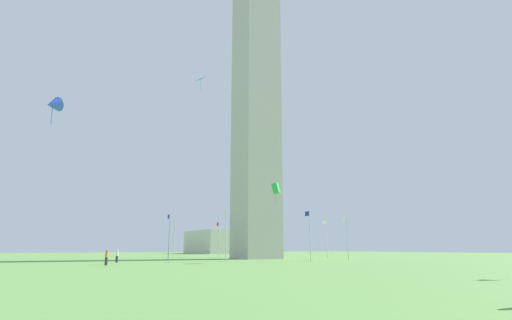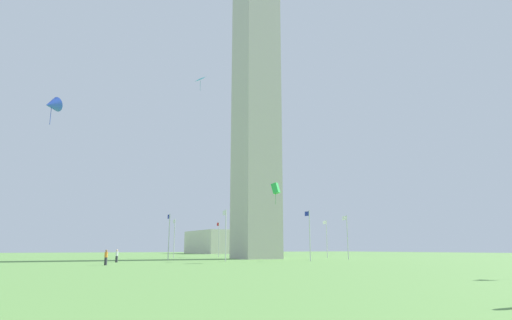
{
  "view_description": "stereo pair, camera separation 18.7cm",
  "coord_description": "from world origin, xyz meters",
  "px_view_note": "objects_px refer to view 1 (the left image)",
  "views": [
    {
      "loc": [
        -63.17,
        35.78,
        1.74
      ],
      "look_at": [
        0.0,
        0.0,
        17.06
      ],
      "focal_mm": 29.42,
      "sensor_mm": 36.0,
      "label": 1
    },
    {
      "loc": [
        -63.26,
        35.62,
        1.74
      ],
      "look_at": [
        0.0,
        0.0,
        17.06
      ],
      "focal_mm": 29.42,
      "sensor_mm": 36.0,
      "label": 2
    }
  ],
  "objects_px": {
    "flagpole_n": "(219,237)",
    "kite_cyan_diamond": "(201,79)",
    "flagpole_e": "(169,234)",
    "kite_blue_delta": "(53,105)",
    "flagpole_w": "(326,237)",
    "flagpole_nw": "(276,238)",
    "obelisk_monument": "(256,88)",
    "flagpole_ne": "(174,236)",
    "flagpole_sw": "(347,235)",
    "kite_green_box": "(276,188)",
    "flagpole_s": "(310,233)",
    "distant_building": "(213,242)",
    "person_white_shirt": "(117,256)",
    "flagpole_se": "(226,232)",
    "person_orange_shirt": "(107,257)"
  },
  "relations": [
    {
      "from": "kite_cyan_diamond",
      "to": "flagpole_s",
      "type": "bearing_deg",
      "value": -146.54
    },
    {
      "from": "obelisk_monument",
      "to": "kite_cyan_diamond",
      "type": "bearing_deg",
      "value": 85.67
    },
    {
      "from": "flagpole_e",
      "to": "flagpole_s",
      "type": "bearing_deg",
      "value": -135.0
    },
    {
      "from": "flagpole_e",
      "to": "kite_blue_delta",
      "type": "height_order",
      "value": "kite_blue_delta"
    },
    {
      "from": "flagpole_w",
      "to": "flagpole_nw",
      "type": "relative_size",
      "value": 1.0
    },
    {
      "from": "flagpole_se",
      "to": "person_white_shirt",
      "type": "relative_size",
      "value": 4.35
    },
    {
      "from": "kite_cyan_diamond",
      "to": "flagpole_e",
      "type": "bearing_deg",
      "value": 98.88
    },
    {
      "from": "person_white_shirt",
      "to": "flagpole_w",
      "type": "bearing_deg",
      "value": -34.13
    },
    {
      "from": "flagpole_sw",
      "to": "person_orange_shirt",
      "type": "bearing_deg",
      "value": 98.22
    },
    {
      "from": "flagpole_sw",
      "to": "kite_green_box",
      "type": "relative_size",
      "value": 2.47
    },
    {
      "from": "kite_cyan_diamond",
      "to": "distant_building",
      "type": "xyz_separation_m",
      "value": [
        68.3,
        -33.11,
        -26.63
      ]
    },
    {
      "from": "flagpole_nw",
      "to": "flagpole_ne",
      "type": "bearing_deg",
      "value": 90.0
    },
    {
      "from": "flagpole_se",
      "to": "flagpole_nw",
      "type": "height_order",
      "value": "same"
    },
    {
      "from": "flagpole_n",
      "to": "distant_building",
      "type": "distance_m",
      "value": 58.26
    },
    {
      "from": "flagpole_sw",
      "to": "flagpole_w",
      "type": "relative_size",
      "value": 1.0
    },
    {
      "from": "flagpole_s",
      "to": "person_orange_shirt",
      "type": "distance_m",
      "value": 27.42
    },
    {
      "from": "kite_green_box",
      "to": "flagpole_nw",
      "type": "bearing_deg",
      "value": -32.02
    },
    {
      "from": "flagpole_s",
      "to": "flagpole_w",
      "type": "relative_size",
      "value": 1.0
    },
    {
      "from": "flagpole_ne",
      "to": "flagpole_nw",
      "type": "relative_size",
      "value": 1.0
    },
    {
      "from": "flagpole_s",
      "to": "person_white_shirt",
      "type": "xyz_separation_m",
      "value": [
        7.59,
        24.41,
        -3.08
      ]
    },
    {
      "from": "flagpole_s",
      "to": "kite_green_box",
      "type": "xyz_separation_m",
      "value": [
        -1.82,
        6.65,
        5.54
      ]
    },
    {
      "from": "flagpole_sw",
      "to": "kite_green_box",
      "type": "height_order",
      "value": "kite_green_box"
    },
    {
      "from": "flagpole_ne",
      "to": "flagpole_n",
      "type": "bearing_deg",
      "value": -67.5
    },
    {
      "from": "flagpole_e",
      "to": "kite_blue_delta",
      "type": "relative_size",
      "value": 3.0
    },
    {
      "from": "flagpole_nw",
      "to": "distant_building",
      "type": "distance_m",
      "value": 59.38
    },
    {
      "from": "flagpole_n",
      "to": "flagpole_nw",
      "type": "xyz_separation_m",
      "value": [
        -4.48,
        -10.82,
        0.0
      ]
    },
    {
      "from": "flagpole_s",
      "to": "kite_blue_delta",
      "type": "height_order",
      "value": "kite_blue_delta"
    },
    {
      "from": "flagpole_s",
      "to": "person_orange_shirt",
      "type": "relative_size",
      "value": 4.34
    },
    {
      "from": "person_orange_shirt",
      "to": "obelisk_monument",
      "type": "bearing_deg",
      "value": 24.13
    },
    {
      "from": "flagpole_n",
      "to": "distant_building",
      "type": "height_order",
      "value": "distant_building"
    },
    {
      "from": "flagpole_ne",
      "to": "distant_building",
      "type": "xyz_separation_m",
      "value": [
        58.22,
        -33.34,
        -0.11
      ]
    },
    {
      "from": "obelisk_monument",
      "to": "person_white_shirt",
      "type": "xyz_separation_m",
      "value": [
        -7.64,
        24.41,
        -29.78
      ]
    },
    {
      "from": "obelisk_monument",
      "to": "flagpole_s",
      "type": "bearing_deg",
      "value": 180.0
    },
    {
      "from": "distant_building",
      "to": "flagpole_sw",
      "type": "bearing_deg",
      "value": 171.66
    },
    {
      "from": "kite_cyan_diamond",
      "to": "kite_green_box",
      "type": "bearing_deg",
      "value": -167.55
    },
    {
      "from": "flagpole_n",
      "to": "person_orange_shirt",
      "type": "height_order",
      "value": "flagpole_n"
    },
    {
      "from": "flagpole_nw",
      "to": "kite_cyan_diamond",
      "type": "distance_m",
      "value": 35.55
    },
    {
      "from": "flagpole_ne",
      "to": "flagpole_w",
      "type": "height_order",
      "value": "same"
    },
    {
      "from": "flagpole_sw",
      "to": "kite_green_box",
      "type": "bearing_deg",
      "value": 109.82
    },
    {
      "from": "flagpole_e",
      "to": "kite_cyan_diamond",
      "type": "bearing_deg",
      "value": -81.12
    },
    {
      "from": "flagpole_n",
      "to": "flagpole_s",
      "type": "distance_m",
      "value": 30.6
    },
    {
      "from": "flagpole_sw",
      "to": "kite_green_box",
      "type": "distance_m",
      "value": 19.38
    },
    {
      "from": "obelisk_monument",
      "to": "flagpole_ne",
      "type": "relative_size",
      "value": 8.73
    },
    {
      "from": "flagpole_e",
      "to": "flagpole_s",
      "type": "xyz_separation_m",
      "value": [
        -15.3,
        -15.3,
        0.0
      ]
    },
    {
      "from": "flagpole_ne",
      "to": "flagpole_s",
      "type": "bearing_deg",
      "value": -157.5
    },
    {
      "from": "flagpole_se",
      "to": "flagpole_n",
      "type": "bearing_deg",
      "value": -22.5
    },
    {
      "from": "flagpole_n",
      "to": "kite_cyan_diamond",
      "type": "distance_m",
      "value": 32.06
    },
    {
      "from": "person_white_shirt",
      "to": "kite_green_box",
      "type": "distance_m",
      "value": 21.86
    },
    {
      "from": "flagpole_e",
      "to": "flagpole_sw",
      "type": "relative_size",
      "value": 1.0
    },
    {
      "from": "flagpole_se",
      "to": "kite_blue_delta",
      "type": "relative_size",
      "value": 3.0
    }
  ]
}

